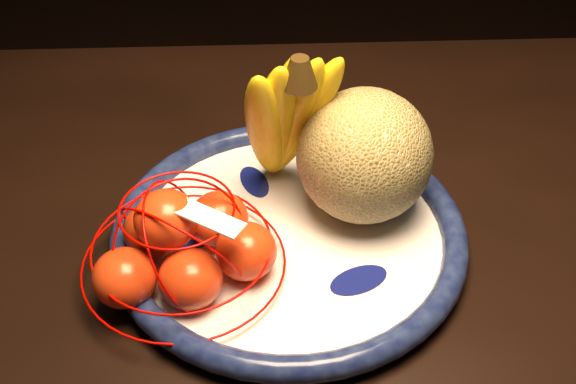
{
  "coord_description": "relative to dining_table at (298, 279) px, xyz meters",
  "views": [
    {
      "loc": [
        0.02,
        -0.7,
        1.33
      ],
      "look_at": [
        0.08,
        -0.11,
        0.81
      ],
      "focal_mm": 45.0,
      "sensor_mm": 36.0,
      "label": 1
    }
  ],
  "objects": [
    {
      "name": "cantaloupe",
      "position": [
        0.08,
        0.02,
        0.17
      ],
      "size": [
        0.15,
        0.15,
        0.15
      ],
      "primitive_type": "sphere",
      "color": "olive",
      "rests_on": "fruit_bowl"
    },
    {
      "name": "fruit_bowl",
      "position": [
        -0.01,
        -0.01,
        0.09
      ],
      "size": [
        0.4,
        0.4,
        0.03
      ],
      "rotation": [
        0.0,
        0.0,
        -0.25
      ],
      "color": "white",
      "rests_on": "dining_table"
    },
    {
      "name": "dining_table",
      "position": [
        0.0,
        0.0,
        0.0
      ],
      "size": [
        1.52,
        0.97,
        0.74
      ],
      "rotation": [
        0.0,
        0.0,
        -0.06
      ],
      "color": "black",
      "rests_on": "ground"
    },
    {
      "name": "mandarin_bag",
      "position": [
        -0.13,
        -0.06,
        0.13
      ],
      "size": [
        0.23,
        0.23,
        0.14
      ],
      "rotation": [
        0.0,
        0.0,
        0.06
      ],
      "color": "#EA3B12",
      "rests_on": "fruit_bowl"
    },
    {
      "name": "price_tag",
      "position": [
        -0.1,
        -0.08,
        0.19
      ],
      "size": [
        0.08,
        0.06,
        0.01
      ],
      "primitive_type": "cube",
      "rotation": [
        -0.14,
        0.1,
        -0.55
      ],
      "color": "white",
      "rests_on": "mandarin_bag"
    },
    {
      "name": "banana_bunch",
      "position": [
        -0.01,
        0.06,
        0.2
      ],
      "size": [
        0.14,
        0.14,
        0.22
      ],
      "rotation": [
        0.0,
        0.0,
        0.31
      ],
      "color": "yellow",
      "rests_on": "fruit_bowl"
    }
  ]
}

